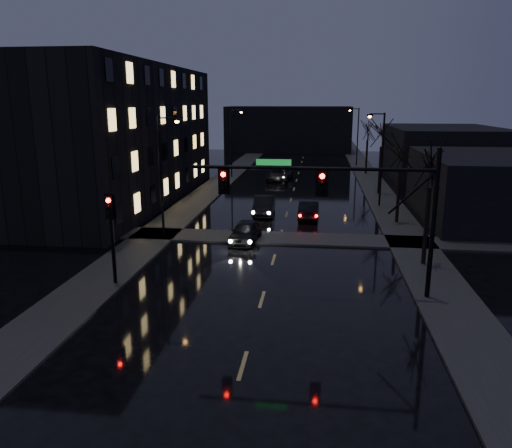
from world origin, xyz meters
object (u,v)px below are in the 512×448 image
(oncoming_car_b, at_px, (264,206))
(oncoming_car_a, at_px, (245,232))
(oncoming_car_c, at_px, (280,174))
(oncoming_car_d, at_px, (281,169))
(lead_car, at_px, (309,210))

(oncoming_car_b, bearing_deg, oncoming_car_a, -94.51)
(oncoming_car_c, bearing_deg, oncoming_car_b, -84.85)
(oncoming_car_a, xyz_separation_m, oncoming_car_d, (-0.01, 30.63, -0.00))
(oncoming_car_d, xyz_separation_m, lead_car, (3.97, -23.31, 0.01))
(oncoming_car_b, relative_size, oncoming_car_d, 0.95)
(oncoming_car_b, height_order, oncoming_car_d, oncoming_car_b)
(oncoming_car_a, height_order, oncoming_car_c, oncoming_car_c)
(oncoming_car_c, relative_size, lead_car, 1.29)
(oncoming_car_a, height_order, lead_car, lead_car)
(oncoming_car_d, bearing_deg, oncoming_car_b, -89.12)
(lead_car, bearing_deg, oncoming_car_d, -79.13)
(lead_car, bearing_deg, oncoming_car_a, 62.80)
(oncoming_car_a, distance_m, oncoming_car_d, 30.63)
(oncoming_car_d, bearing_deg, oncoming_car_c, -87.12)
(oncoming_car_b, relative_size, lead_car, 1.07)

